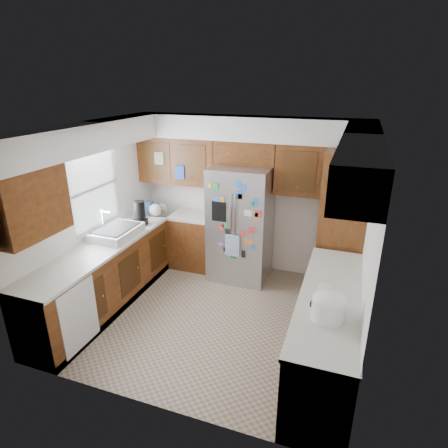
% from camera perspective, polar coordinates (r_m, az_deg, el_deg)
% --- Properties ---
extents(floor, '(3.60, 3.60, 0.00)m').
position_cam_1_polar(floor, '(5.23, -1.63, -13.77)').
color(floor, tan).
rests_on(floor, ground).
extents(room_shell, '(3.64, 3.24, 2.52)m').
position_cam_1_polar(room_shell, '(4.81, -1.46, 7.05)').
color(room_shell, white).
rests_on(room_shell, ground).
extents(left_counter_run, '(1.36, 3.20, 0.92)m').
position_cam_1_polar(left_counter_run, '(5.60, -14.77, -6.89)').
color(left_counter_run, '#46230D').
rests_on(left_counter_run, ground).
extents(right_counter_run, '(0.63, 2.25, 0.92)m').
position_cam_1_polar(right_counter_run, '(4.36, 15.34, -15.94)').
color(right_counter_run, '#46230D').
rests_on(right_counter_run, ground).
extents(pantry, '(0.60, 0.90, 2.15)m').
position_cam_1_polar(pantry, '(5.49, 17.55, -0.35)').
color(pantry, '#46230D').
rests_on(pantry, ground).
extents(fridge, '(0.90, 0.79, 1.80)m').
position_cam_1_polar(fridge, '(5.82, 2.56, 0.04)').
color(fridge, '#B0B0B5').
rests_on(fridge, ground).
extents(bridge_cabinet, '(0.96, 0.34, 0.35)m').
position_cam_1_polar(bridge_cabinet, '(5.74, 3.42, 10.88)').
color(bridge_cabinet, '#46230D').
rests_on(bridge_cabinet, fridge).
extents(fridge_top_items, '(0.59, 0.31, 0.26)m').
position_cam_1_polar(fridge_top_items, '(5.69, 3.43, 13.82)').
color(fridge_top_items, blue).
rests_on(fridge_top_items, bridge_cabinet).
extents(sink_assembly, '(0.52, 0.70, 0.37)m').
position_cam_1_polar(sink_assembly, '(5.49, -16.10, -1.15)').
color(sink_assembly, silver).
rests_on(sink_assembly, left_counter_run).
extents(left_counter_clutter, '(0.37, 0.87, 0.38)m').
position_cam_1_polar(left_counter_clutter, '(6.02, -11.80, 1.85)').
color(left_counter_clutter, black).
rests_on(left_counter_clutter, left_counter_run).
extents(rice_cooker, '(0.32, 0.31, 0.28)m').
position_cam_1_polar(rice_cooker, '(3.64, 15.68, -11.81)').
color(rice_cooker, white).
rests_on(rice_cooker, right_counter_run).
extents(paper_towel, '(0.11, 0.11, 0.26)m').
position_cam_1_polar(paper_towel, '(3.77, 14.95, -10.79)').
color(paper_towel, white).
rests_on(paper_towel, right_counter_run).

